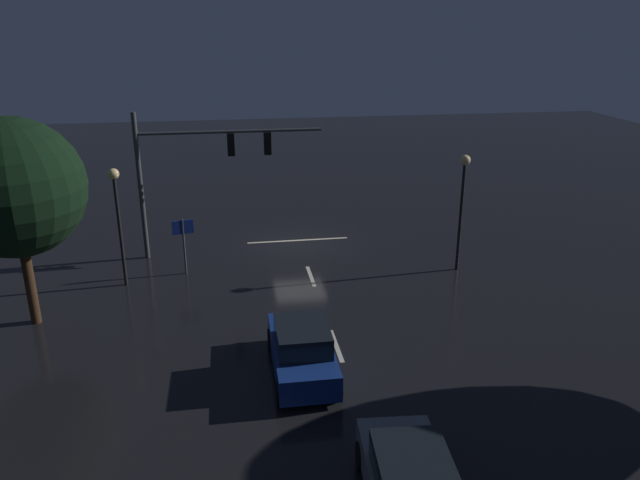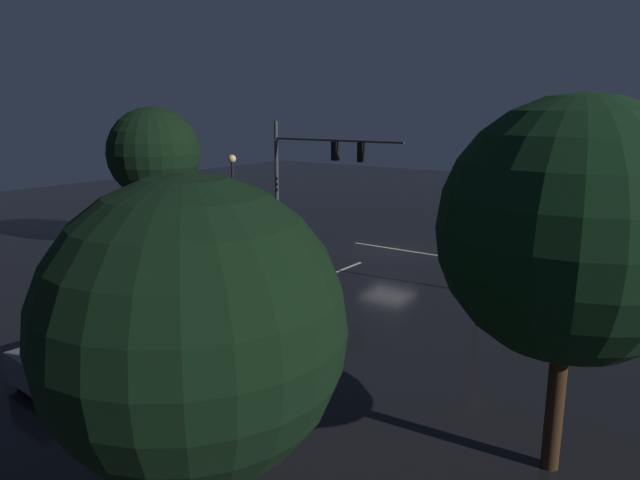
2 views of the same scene
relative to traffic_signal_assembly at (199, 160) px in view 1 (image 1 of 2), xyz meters
name	(u,v)px [view 1 (image 1 of 2)]	position (x,y,z in m)	size (l,w,h in m)	color
ground_plane	(299,244)	(-4.52, -0.61, -4.51)	(80.00, 80.00, 0.00)	black
traffic_signal_assembly	(199,160)	(0.00, 0.00, 0.00)	(8.26, 0.47, 6.69)	#383A3D
lane_dash_far	(311,276)	(-4.52, 3.39, -4.50)	(2.20, 0.16, 0.01)	beige
lane_dash_mid	(336,346)	(-4.52, 9.39, -4.50)	(2.20, 0.16, 0.01)	beige
lane_dash_near	(380,466)	(-4.52, 15.39, -4.50)	(2.20, 0.16, 0.01)	beige
stop_bar	(298,240)	(-4.52, -1.19, -4.50)	(5.00, 0.16, 0.01)	beige
car_approaching	(302,350)	(-3.16, 10.83, -3.71)	(1.92, 4.38, 1.70)	navy
street_lamp_left_kerb	(463,191)	(-10.99, 3.63, -0.93)	(0.44, 0.44, 5.13)	black
street_lamp_right_kerb	(117,205)	(3.20, 3.05, -1.03)	(0.44, 0.44, 4.95)	black
route_sign	(183,235)	(0.79, 2.22, -2.72)	(0.90, 0.22, 2.48)	#383A3D
tree_right_near	(13,188)	(6.00, 5.98, 0.55)	(4.81, 4.81, 7.48)	#382314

